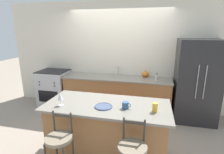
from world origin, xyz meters
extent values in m
plane|color=gray|center=(0.00, 0.00, 0.00)|extent=(18.00, 18.00, 0.00)
cube|color=beige|center=(0.00, 0.70, 1.35)|extent=(6.00, 0.07, 2.70)
cube|color=#936038|center=(0.00, 0.38, 0.43)|extent=(2.58, 0.64, 0.86)
cube|color=gray|center=(0.00, 0.38, 0.87)|extent=(2.61, 0.68, 0.03)
cube|color=black|center=(0.00, 0.38, 0.89)|extent=(0.56, 0.35, 0.01)
cylinder|color=#ADAFB5|center=(0.00, 0.59, 1.00)|extent=(0.02, 0.02, 0.22)
cylinder|color=#ADAFB5|center=(0.00, 0.53, 1.10)|extent=(0.02, 0.12, 0.02)
cube|color=#936038|center=(0.19, -1.30, 0.44)|extent=(1.77, 0.73, 0.88)
cube|color=gray|center=(0.19, -1.30, 0.90)|extent=(1.89, 0.85, 0.03)
cube|color=#232326|center=(1.80, 0.32, 0.91)|extent=(0.89, 0.70, 1.83)
cylinder|color=#939399|center=(1.72, -0.04, 1.00)|extent=(0.02, 0.02, 0.69)
cylinder|color=#939399|center=(1.87, -0.04, 1.00)|extent=(0.02, 0.02, 0.69)
cube|color=#B7B7BC|center=(-1.71, 0.35, 0.47)|extent=(0.75, 0.65, 0.95)
cube|color=black|center=(-1.71, 0.02, 0.36)|extent=(0.54, 0.01, 0.30)
cube|color=black|center=(-1.71, 0.35, 0.96)|extent=(0.75, 0.65, 0.02)
cylinder|color=black|center=(-1.92, 0.01, 0.74)|extent=(0.03, 0.02, 0.03)
cylinder|color=black|center=(-1.50, 0.01, 0.74)|extent=(0.03, 0.02, 0.03)
cylinder|color=black|center=(-1.92, 0.01, 0.66)|extent=(0.03, 0.02, 0.03)
cylinder|color=black|center=(-1.50, 0.01, 0.66)|extent=(0.03, 0.02, 0.03)
cylinder|color=#332D28|center=(-0.40, -1.82, 0.33)|extent=(0.02, 0.02, 0.66)
cylinder|color=#7F705B|center=(-0.27, -1.95, 0.69)|extent=(0.35, 0.35, 0.04)
cylinder|color=#332D28|center=(-0.40, -1.82, 0.85)|extent=(0.02, 0.02, 0.28)
cylinder|color=#332D28|center=(-0.15, -1.82, 0.85)|extent=(0.02, 0.02, 0.28)
cube|color=#332D28|center=(-0.27, -1.82, 0.94)|extent=(0.25, 0.02, 0.04)
cylinder|color=#7F705B|center=(0.66, -1.91, 0.69)|extent=(0.35, 0.35, 0.04)
cylinder|color=#332D28|center=(0.53, -1.79, 0.85)|extent=(0.02, 0.02, 0.28)
cylinder|color=#332D28|center=(0.78, -1.79, 0.85)|extent=(0.02, 0.02, 0.28)
cube|color=#332D28|center=(0.66, -1.79, 0.94)|extent=(0.25, 0.02, 0.04)
cylinder|color=#425170|center=(0.17, -1.40, 0.92)|extent=(0.26, 0.26, 0.01)
torus|color=#425170|center=(0.17, -1.40, 0.93)|extent=(0.25, 0.25, 0.01)
cylinder|color=white|center=(-0.47, -1.50, 0.92)|extent=(0.08, 0.08, 0.00)
cylinder|color=white|center=(-0.47, -1.50, 0.97)|extent=(0.01, 0.01, 0.09)
cone|color=white|center=(-0.47, -1.50, 1.07)|extent=(0.08, 0.08, 0.11)
cylinder|color=#335689|center=(0.49, -1.37, 0.97)|extent=(0.09, 0.09, 0.10)
torus|color=#335689|center=(0.53, -1.37, 0.97)|extent=(0.07, 0.01, 0.07)
cylinder|color=gold|center=(0.90, -1.39, 0.98)|extent=(0.07, 0.07, 0.13)
ellipsoid|color=orange|center=(0.68, 0.56, 0.96)|extent=(0.17, 0.17, 0.13)
cylinder|color=brown|center=(0.68, 0.56, 1.04)|extent=(0.02, 0.02, 0.02)
cylinder|color=silver|center=(0.94, 0.30, 0.96)|extent=(0.06, 0.06, 0.14)
cylinder|color=black|center=(0.94, 0.30, 1.05)|extent=(0.02, 0.02, 0.03)
camera|label=1|loc=(0.82, -3.67, 2.01)|focal=28.00mm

